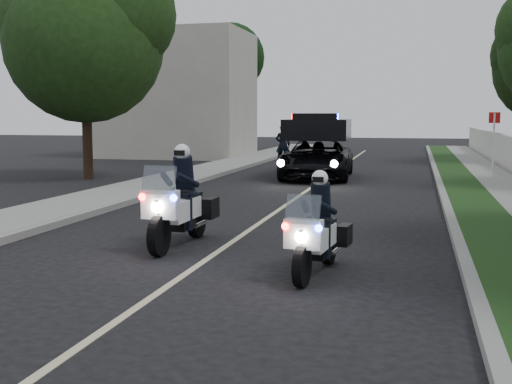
# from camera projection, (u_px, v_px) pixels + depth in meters

# --- Properties ---
(ground) EXTENTS (120.00, 120.00, 0.00)m
(ground) POSITION_uv_depth(u_px,v_px,m) (190.00, 271.00, 9.95)
(ground) COLOR black
(ground) RESTS_ON ground
(curb_right) EXTENTS (0.20, 60.00, 0.15)m
(curb_right) POSITION_uv_depth(u_px,v_px,m) (443.00, 196.00, 18.61)
(curb_right) COLOR gray
(curb_right) RESTS_ON ground
(grass_verge) EXTENTS (1.20, 60.00, 0.16)m
(grass_verge) POSITION_uv_depth(u_px,v_px,m) (469.00, 197.00, 18.44)
(grass_verge) COLOR #193814
(grass_verge) RESTS_ON ground
(curb_left) EXTENTS (0.20, 60.00, 0.15)m
(curb_left) POSITION_uv_depth(u_px,v_px,m) (173.00, 188.00, 20.55)
(curb_left) COLOR gray
(curb_left) RESTS_ON ground
(sidewalk_left) EXTENTS (2.00, 60.00, 0.16)m
(sidewalk_left) POSITION_uv_depth(u_px,v_px,m) (141.00, 187.00, 20.81)
(sidewalk_left) COLOR gray
(sidewalk_left) RESTS_ON ground
(building_far) EXTENTS (8.00, 6.00, 7.00)m
(building_far) POSITION_uv_depth(u_px,v_px,m) (176.00, 95.00, 36.98)
(building_far) COLOR #A8A396
(building_far) RESTS_ON ground
(lane_marking) EXTENTS (0.12, 50.00, 0.01)m
(lane_marking) POSITION_uv_depth(u_px,v_px,m) (302.00, 194.00, 19.59)
(lane_marking) COLOR #BFB78C
(lane_marking) RESTS_ON ground
(police_moto_left) EXTENTS (0.82, 2.20, 1.86)m
(police_moto_left) POSITION_uv_depth(u_px,v_px,m) (180.00, 246.00, 11.90)
(police_moto_left) COLOR white
(police_moto_left) RESTS_ON ground
(police_moto_right) EXTENTS (0.85, 1.90, 1.56)m
(police_moto_right) POSITION_uv_depth(u_px,v_px,m) (317.00, 274.00, 9.77)
(police_moto_right) COLOR white
(police_moto_right) RESTS_ON ground
(police_suv) EXTENTS (2.75, 5.48, 2.61)m
(police_suv) POSITION_uv_depth(u_px,v_px,m) (317.00, 178.00, 24.51)
(police_suv) COLOR black
(police_suv) RESTS_ON ground
(bicycle) EXTENTS (0.64, 1.58, 0.81)m
(bicycle) POSITION_uv_depth(u_px,v_px,m) (283.00, 169.00, 28.55)
(bicycle) COLOR black
(bicycle) RESTS_ON ground
(cyclist) EXTENTS (0.67, 0.49, 1.75)m
(cyclist) POSITION_uv_depth(u_px,v_px,m) (283.00, 169.00, 28.55)
(cyclist) COLOR black
(cyclist) RESTS_ON ground
(sign_post) EXTENTS (0.48, 0.48, 2.55)m
(sign_post) POSITION_uv_depth(u_px,v_px,m) (492.00, 181.00, 23.55)
(sign_post) COLOR red
(sign_post) RESTS_ON ground
(tree_left_near) EXTENTS (7.08, 7.08, 9.61)m
(tree_left_near) POSITION_uv_depth(u_px,v_px,m) (89.00, 179.00, 24.30)
(tree_left_near) COLOR #1E3D14
(tree_left_near) RESTS_ON ground
(tree_left_far) EXTENTS (7.72, 7.72, 9.71)m
(tree_left_far) POSITION_uv_depth(u_px,v_px,m) (212.00, 152.00, 42.19)
(tree_left_far) COLOR black
(tree_left_far) RESTS_ON ground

